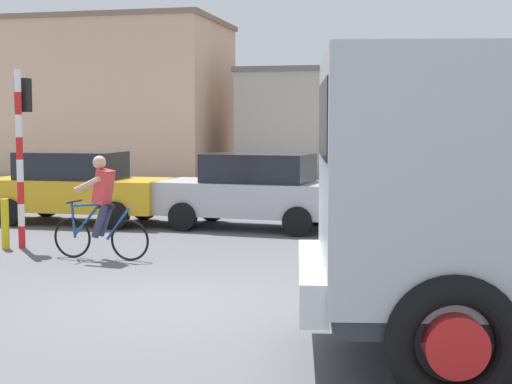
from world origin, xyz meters
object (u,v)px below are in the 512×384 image
Objects in this scene: traffic_light_pole at (21,133)px; car_white_mid at (77,187)px; cyclist at (101,208)px; bollard_far at (5,224)px; car_far_side at (254,190)px.

traffic_light_pole reaches higher than car_white_mid.
bollard_far is (-2.14, 0.63, -0.41)m from cyclist.
car_far_side is (4.10, -0.02, 0.00)m from car_white_mid.
cyclist is at bearing -111.29° from car_far_side.
car_white_mid is 4.10m from car_far_side.
traffic_light_pole is 3.56× the size of bollard_far.
cyclist is at bearing -16.39° from bollard_far.
car_far_side is 5.19m from bollard_far.
car_white_mid is 0.97× the size of car_far_side.
traffic_light_pole is 1.65m from bollard_far.
traffic_light_pole reaches higher than cyclist.
cyclist is at bearing -23.92° from traffic_light_pole.
bollard_far is at bearing -84.73° from car_white_mid.
car_white_mid is 3.60m from bollard_far.
cyclist is at bearing -59.59° from car_white_mid.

